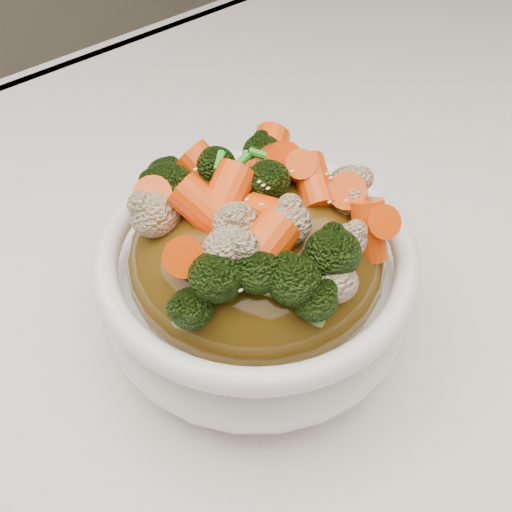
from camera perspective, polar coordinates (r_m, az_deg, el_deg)
tablecloth at (r=0.49m, az=-1.66°, el=-9.67°), size 1.20×0.80×0.04m
bowl at (r=0.46m, az=0.00°, el=-2.57°), size 0.26×0.26×0.08m
sauce_base at (r=0.44m, az=0.00°, el=-0.25°), size 0.21×0.21×0.09m
carrots at (r=0.40m, az=0.00°, el=5.40°), size 0.21×0.21×0.05m
broccoli at (r=0.40m, az=0.00°, el=5.30°), size 0.21×0.21×0.04m
cauliflower at (r=0.40m, az=0.00°, el=5.11°), size 0.21×0.21×0.03m
scallions at (r=0.40m, az=0.00°, el=5.50°), size 0.16×0.16×0.02m
sesame_seeds at (r=0.40m, az=0.00°, el=5.50°), size 0.19×0.19×0.01m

